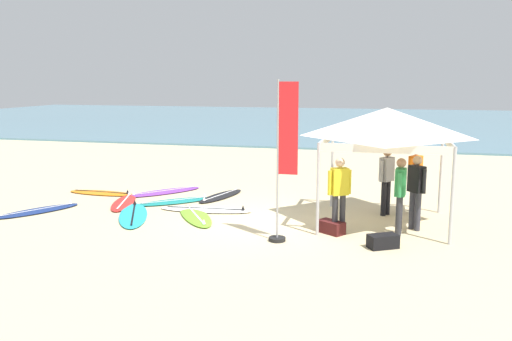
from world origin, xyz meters
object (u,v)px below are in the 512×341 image
object	(u,v)px
surfboard_red	(124,202)
gear_bag_near_tent	(383,241)
surfboard_navy	(38,211)
surfboard_orange	(102,193)
surfboard_cyan	(133,215)
person_green	(400,191)
surfboard_purple	(164,192)
surfboard_lime	(195,216)
person_black	(416,187)
banner_flag	(283,168)
person_yellow	(339,190)
person_grey	(386,177)
surfboard_black	(221,196)
canopy_tent	(387,123)
surfboard_teal	(175,201)
gear_bag_by_pole	(331,227)
surfboard_white	(206,209)
person_orange	(415,175)

from	to	relation	value
surfboard_red	gear_bag_near_tent	xyz separation A→B (m)	(7.02, -2.23, 0.10)
surfboard_navy	surfboard_orange	size ratio (longest dim) A/B	1.02
surfboard_cyan	person_green	size ratio (longest dim) A/B	1.53
surfboard_purple	surfboard_lime	bearing A→B (deg)	-51.59
person_black	banner_flag	world-z (taller)	banner_flag
surfboard_cyan	person_yellow	xyz separation A→B (m)	(5.14, -0.23, 0.95)
surfboard_cyan	person_black	bearing A→B (deg)	4.24
person_black	person_grey	world-z (taller)	same
person_green	person_yellow	world-z (taller)	same
surfboard_black	person_green	world-z (taller)	person_green
surfboard_orange	surfboard_cyan	bearing A→B (deg)	-45.34
canopy_tent	person_grey	world-z (taller)	canopy_tent
surfboard_navy	gear_bag_near_tent	size ratio (longest dim) A/B	3.70
surfboard_teal	surfboard_black	world-z (taller)	same
surfboard_orange	gear_bag_near_tent	distance (m)	8.87
person_grey	gear_bag_by_pole	size ratio (longest dim) A/B	2.85
surfboard_lime	person_yellow	distance (m)	3.76
surfboard_white	person_yellow	bearing A→B (deg)	-18.87
person_yellow	surfboard_lime	bearing A→B (deg)	171.34
person_orange	gear_bag_near_tent	size ratio (longest dim) A/B	2.85
surfboard_purple	person_orange	world-z (taller)	person_orange
person_grey	surfboard_black	bearing A→B (deg)	168.56
canopy_tent	gear_bag_by_pole	xyz separation A→B (m)	(-1.10, -1.18, -2.25)
canopy_tent	surfboard_lime	bearing A→B (deg)	-172.41
surfboard_white	banner_flag	world-z (taller)	banner_flag
person_black	person_orange	bearing A→B (deg)	88.76
surfboard_teal	person_black	xyz separation A→B (m)	(6.37, -1.17, 0.95)
surfboard_black	person_grey	xyz separation A→B (m)	(4.68, -0.95, 0.95)
surfboard_purple	surfboard_cyan	bearing A→B (deg)	-81.66
person_grey	banner_flag	xyz separation A→B (m)	(-2.07, -2.82, 0.59)
surfboard_red	gear_bag_near_tent	bearing A→B (deg)	-17.61
surfboard_black	banner_flag	world-z (taller)	banner_flag
surfboard_white	person_black	xyz separation A→B (m)	(5.21, -0.49, 0.95)
surfboard_purple	surfboard_white	xyz separation A→B (m)	(1.98, -1.79, -0.00)
surfboard_red	person_orange	size ratio (longest dim) A/B	1.25
surfboard_teal	gear_bag_near_tent	size ratio (longest dim) A/B	3.37
surfboard_cyan	person_green	bearing A→B (deg)	0.25
surfboard_cyan	surfboard_purple	distance (m)	2.80
surfboard_cyan	surfboard_red	xyz separation A→B (m)	(-0.90, 1.18, 0.00)
person_black	gear_bag_near_tent	world-z (taller)	person_black
person_grey	person_yellow	world-z (taller)	same
surfboard_purple	gear_bag_by_pole	bearing A→B (deg)	-29.35
surfboard_orange	person_grey	xyz separation A→B (m)	(8.27, -0.47, 0.95)
surfboard_red	surfboard_lime	distance (m)	2.58
surfboard_black	surfboard_lime	bearing A→B (deg)	-87.55
surfboard_black	person_grey	distance (m)	4.87
person_orange	person_grey	bearing A→B (deg)	-148.21
surfboard_lime	person_black	world-z (taller)	person_black
surfboard_black	person_black	size ratio (longest dim) A/B	1.26
canopy_tent	surfboard_cyan	world-z (taller)	canopy_tent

